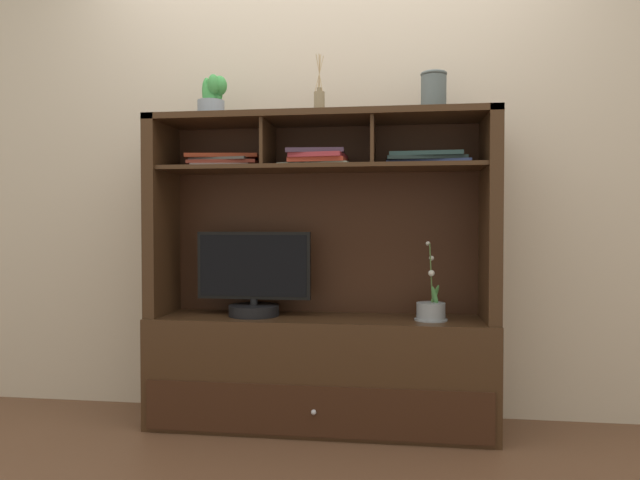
{
  "coord_description": "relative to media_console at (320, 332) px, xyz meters",
  "views": [
    {
      "loc": [
        0.37,
        -2.75,
        0.98
      ],
      "look_at": [
        0.0,
        0.0,
        0.91
      ],
      "focal_mm": 32.13,
      "sensor_mm": 36.0,
      "label": 1
    }
  ],
  "objects": [
    {
      "name": "magazine_stack_left",
      "position": [
        -0.5,
        0.04,
        0.84
      ],
      "size": [
        0.38,
        0.22,
        0.07
      ],
      "color": "gray",
      "rests_on": "media_console"
    },
    {
      "name": "back_wall",
      "position": [
        0.0,
        0.22,
        0.94
      ],
      "size": [
        6.0,
        0.02,
        2.8
      ],
      "primitive_type": "cube",
      "color": "beige",
      "rests_on": "ground"
    },
    {
      "name": "potted_succulent",
      "position": [
        -0.53,
        -0.02,
        1.15
      ],
      "size": [
        0.15,
        0.15,
        0.2
      ],
      "color": "gray",
      "rests_on": "media_console"
    },
    {
      "name": "ceramic_vase",
      "position": [
        0.54,
        0.0,
        1.15
      ],
      "size": [
        0.12,
        0.12,
        0.19
      ],
      "color": "#515C5D",
      "rests_on": "media_console"
    },
    {
      "name": "floor_plane",
      "position": [
        0.0,
        -0.01,
        -0.47
      ],
      "size": [
        6.0,
        6.0,
        0.02
      ],
      "primitive_type": "cube",
      "color": "brown",
      "rests_on": "ground"
    },
    {
      "name": "magazine_stack_centre",
      "position": [
        0.51,
        0.0,
        0.84
      ],
      "size": [
        0.41,
        0.22,
        0.06
      ],
      "color": "#37457E",
      "rests_on": "media_console"
    },
    {
      "name": "tv_monitor",
      "position": [
        -0.33,
        -0.02,
        0.25
      ],
      "size": [
        0.56,
        0.25,
        0.41
      ],
      "color": "black",
      "rests_on": "media_console"
    },
    {
      "name": "potted_orchid",
      "position": [
        0.53,
        -0.04,
        0.12
      ],
      "size": [
        0.15,
        0.15,
        0.37
      ],
      "color": "gray",
      "rests_on": "media_console"
    },
    {
      "name": "magazine_stack_right",
      "position": [
        -0.01,
        -0.05,
        0.84
      ],
      "size": [
        0.35,
        0.25,
        0.07
      ],
      "color": "gray",
      "rests_on": "media_console"
    },
    {
      "name": "diffuser_bottle",
      "position": [
        -0.0,
        -0.03,
        1.11
      ],
      "size": [
        0.05,
        0.05,
        0.28
      ],
      "color": "#877455",
      "rests_on": "media_console"
    },
    {
      "name": "media_console",
      "position": [
        0.0,
        0.0,
        0.0
      ],
      "size": [
        1.66,
        0.43,
        1.51
      ],
      "color": "#3D2615",
      "rests_on": "ground"
    }
  ]
}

